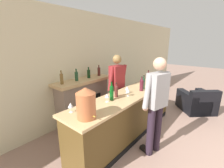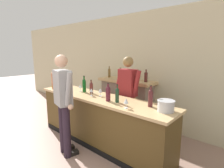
{
  "view_description": "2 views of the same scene",
  "coord_description": "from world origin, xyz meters",
  "px_view_note": "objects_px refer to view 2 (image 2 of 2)",
  "views": [
    {
      "loc": [
        -2.67,
        0.62,
        1.99
      ],
      "look_at": [
        -0.24,
        2.63,
        1.12
      ],
      "focal_mm": 24.0,
      "sensor_mm": 36.0,
      "label": 1
    },
    {
      "loc": [
        2.2,
        -0.04,
        1.82
      ],
      "look_at": [
        0.08,
        2.35,
        1.23
      ],
      "focal_mm": 28.0,
      "sensor_mm": 36.0,
      "label": 2
    }
  ],
  "objects_px": {
    "wine_bottle_rose_blush": "(151,97)",
    "wine_bottle_burgundy_dark": "(117,94)",
    "wine_glass_by_dispenser": "(126,101)",
    "ice_bucket_steel": "(166,106)",
    "wine_glass_front_left": "(91,90)",
    "wine_glass_front_right": "(100,91)",
    "wine_glass_back_row": "(68,82)",
    "wine_bottle_riesling_slim": "(84,85)",
    "wine_bottle_cabernet_heavy": "(108,93)",
    "copper_dispenser": "(57,79)",
    "wine_bottle_merlot_tall": "(91,87)",
    "person_bartender": "(127,94)",
    "wine_glass_near_bucket": "(80,86)",
    "person_customer": "(64,101)",
    "fireplace_stone": "(126,101)"
  },
  "relations": [
    {
      "from": "wine_glass_by_dispenser",
      "to": "wine_bottle_burgundy_dark",
      "type": "bearing_deg",
      "value": 153.01
    },
    {
      "from": "wine_bottle_riesling_slim",
      "to": "wine_glass_front_right",
      "type": "xyz_separation_m",
      "value": [
        0.5,
        -0.01,
        -0.05
      ]
    },
    {
      "from": "person_bartender",
      "to": "ice_bucket_steel",
      "type": "height_order",
      "value": "person_bartender"
    },
    {
      "from": "wine_bottle_cabernet_heavy",
      "to": "wine_glass_near_bucket",
      "type": "bearing_deg",
      "value": 170.7
    },
    {
      "from": "ice_bucket_steel",
      "to": "wine_bottle_burgundy_dark",
      "type": "distance_m",
      "value": 0.83
    },
    {
      "from": "wine_bottle_cabernet_heavy",
      "to": "wine_bottle_rose_blush",
      "type": "bearing_deg",
      "value": 15.81
    },
    {
      "from": "wine_bottle_rose_blush",
      "to": "wine_bottle_cabernet_heavy",
      "type": "distance_m",
      "value": 0.74
    },
    {
      "from": "wine_bottle_rose_blush",
      "to": "wine_bottle_riesling_slim",
      "type": "bearing_deg",
      "value": -178.42
    },
    {
      "from": "wine_glass_back_row",
      "to": "wine_glass_front_right",
      "type": "bearing_deg",
      "value": -6.85
    },
    {
      "from": "fireplace_stone",
      "to": "wine_glass_by_dispenser",
      "type": "bearing_deg",
      "value": -53.26
    },
    {
      "from": "wine_glass_by_dispenser",
      "to": "wine_glass_front_left",
      "type": "bearing_deg",
      "value": 170.96
    },
    {
      "from": "person_customer",
      "to": "wine_glass_back_row",
      "type": "relative_size",
      "value": 11.26
    },
    {
      "from": "wine_bottle_merlot_tall",
      "to": "wine_bottle_burgundy_dark",
      "type": "bearing_deg",
      "value": -10.35
    },
    {
      "from": "wine_glass_front_left",
      "to": "wine_glass_front_right",
      "type": "xyz_separation_m",
      "value": [
        0.13,
        0.11,
        -0.0
      ]
    },
    {
      "from": "ice_bucket_steel",
      "to": "wine_bottle_riesling_slim",
      "type": "xyz_separation_m",
      "value": [
        -1.84,
        0.0,
        0.07
      ]
    },
    {
      "from": "ice_bucket_steel",
      "to": "wine_glass_front_left",
      "type": "bearing_deg",
      "value": -175.38
    },
    {
      "from": "person_customer",
      "to": "ice_bucket_steel",
      "type": "distance_m",
      "value": 1.67
    },
    {
      "from": "wine_bottle_rose_blush",
      "to": "wine_glass_front_left",
      "type": "height_order",
      "value": "wine_bottle_rose_blush"
    },
    {
      "from": "wine_bottle_riesling_slim",
      "to": "wine_bottle_cabernet_heavy",
      "type": "relative_size",
      "value": 1.1
    },
    {
      "from": "person_bartender",
      "to": "ice_bucket_steel",
      "type": "xyz_separation_m",
      "value": [
        1.05,
        -0.48,
        0.09
      ]
    },
    {
      "from": "ice_bucket_steel",
      "to": "wine_glass_front_right",
      "type": "relative_size",
      "value": 1.62
    },
    {
      "from": "wine_bottle_riesling_slim",
      "to": "wine_glass_by_dispenser",
      "type": "xyz_separation_m",
      "value": [
        1.32,
        -0.28,
        -0.04
      ]
    },
    {
      "from": "wine_bottle_merlot_tall",
      "to": "wine_glass_by_dispenser",
      "type": "height_order",
      "value": "wine_bottle_merlot_tall"
    },
    {
      "from": "person_bartender",
      "to": "wine_glass_near_bucket",
      "type": "bearing_deg",
      "value": -152.33
    },
    {
      "from": "wine_bottle_cabernet_heavy",
      "to": "wine_glass_back_row",
      "type": "distance_m",
      "value": 1.67
    },
    {
      "from": "wine_bottle_rose_blush",
      "to": "wine_bottle_burgundy_dark",
      "type": "bearing_deg",
      "value": -163.63
    },
    {
      "from": "copper_dispenser",
      "to": "wine_bottle_rose_blush",
      "type": "relative_size",
      "value": 1.32
    },
    {
      "from": "wine_glass_front_right",
      "to": "wine_bottle_riesling_slim",
      "type": "bearing_deg",
      "value": 178.82
    },
    {
      "from": "wine_bottle_cabernet_heavy",
      "to": "wine_glass_near_bucket",
      "type": "distance_m",
      "value": 0.98
    },
    {
      "from": "wine_bottle_rose_blush",
      "to": "wine_glass_back_row",
      "type": "distance_m",
      "value": 2.36
    },
    {
      "from": "wine_bottle_cabernet_heavy",
      "to": "wine_bottle_merlot_tall",
      "type": "relative_size",
      "value": 1.13
    },
    {
      "from": "wine_bottle_merlot_tall",
      "to": "wine_glass_near_bucket",
      "type": "relative_size",
      "value": 1.82
    },
    {
      "from": "fireplace_stone",
      "to": "wine_bottle_rose_blush",
      "type": "bearing_deg",
      "value": -40.33
    },
    {
      "from": "person_bartender",
      "to": "wine_bottle_rose_blush",
      "type": "distance_m",
      "value": 0.9
    },
    {
      "from": "wine_bottle_burgundy_dark",
      "to": "wine_bottle_merlot_tall",
      "type": "height_order",
      "value": "wine_bottle_burgundy_dark"
    },
    {
      "from": "wine_bottle_rose_blush",
      "to": "wine_glass_back_row",
      "type": "relative_size",
      "value": 2.17
    },
    {
      "from": "person_customer",
      "to": "wine_bottle_rose_blush",
      "type": "distance_m",
      "value": 1.46
    },
    {
      "from": "wine_glass_near_bucket",
      "to": "wine_bottle_merlot_tall",
      "type": "bearing_deg",
      "value": 6.28
    },
    {
      "from": "wine_bottle_rose_blush",
      "to": "ice_bucket_steel",
      "type": "bearing_deg",
      "value": -9.55
    },
    {
      "from": "wine_bottle_riesling_slim",
      "to": "wine_bottle_cabernet_heavy",
      "type": "xyz_separation_m",
      "value": [
        0.84,
        -0.16,
        -0.01
      ]
    },
    {
      "from": "wine_glass_front_right",
      "to": "wine_bottle_merlot_tall",
      "type": "bearing_deg",
      "value": 171.98
    },
    {
      "from": "wine_bottle_burgundy_dark",
      "to": "wine_glass_front_right",
      "type": "bearing_deg",
      "value": 168.25
    },
    {
      "from": "wine_bottle_riesling_slim",
      "to": "wine_glass_by_dispenser",
      "type": "distance_m",
      "value": 1.35
    },
    {
      "from": "ice_bucket_steel",
      "to": "wine_bottle_merlot_tall",
      "type": "distance_m",
      "value": 1.65
    },
    {
      "from": "copper_dispenser",
      "to": "wine_bottle_cabernet_heavy",
      "type": "relative_size",
      "value": 1.41
    },
    {
      "from": "wine_glass_near_bucket",
      "to": "wine_glass_back_row",
      "type": "relative_size",
      "value": 0.98
    },
    {
      "from": "wine_bottle_cabernet_heavy",
      "to": "wine_bottle_burgundy_dark",
      "type": "xyz_separation_m",
      "value": [
        0.17,
        0.04,
        -0.0
      ]
    },
    {
      "from": "wine_bottle_merlot_tall",
      "to": "wine_glass_by_dispenser",
      "type": "distance_m",
      "value": 1.18
    },
    {
      "from": "wine_bottle_rose_blush",
      "to": "wine_glass_by_dispenser",
      "type": "height_order",
      "value": "wine_bottle_rose_blush"
    },
    {
      "from": "wine_bottle_rose_blush",
      "to": "wine_glass_by_dispenser",
      "type": "relative_size",
      "value": 2.16
    }
  ]
}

